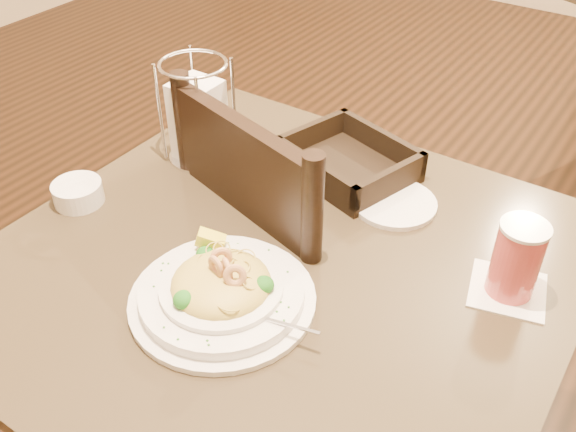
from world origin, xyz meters
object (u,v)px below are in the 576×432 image
Objects in this scene: dining_chair_near at (297,270)px; pasta_bowl at (222,290)px; bread_basket at (348,164)px; butter_ramekin at (78,193)px; main_table at (282,353)px; drink_glass at (516,260)px; side_plate at (394,203)px; napkin_caddy at (198,118)px.

dining_chair_near is 0.43m from pasta_bowl.
butter_ramekin is at bearing -135.31° from bread_basket.
bread_basket reaches higher than main_table.
drink_glass reaches higher than side_plate.
drink_glass reaches higher than main_table.
dining_chair_near is at bearing 9.95° from napkin_caddy.
dining_chair_near is 6.71× the size of drink_glass.
napkin_caddy reaches higher than main_table.
napkin_caddy reaches higher than butter_ramekin.
side_plate is (0.12, -0.04, -0.02)m from bread_basket.
drink_glass is at bearing 22.81° from main_table.
side_plate is at bearing 32.94° from butter_ramekin.
pasta_bowl is at bearing 119.11° from dining_chair_near.
side_plate is (-0.25, 0.10, -0.06)m from drink_glass.
bread_basket is 0.31m from napkin_caddy.
dining_chair_near is 0.39m from napkin_caddy.
drink_glass is 0.40m from bread_basket.
butter_ramekin is (-0.49, -0.31, 0.01)m from side_plate.
main_table is 3.28× the size of bread_basket.
side_plate reaches higher than main_table.
bread_basket is 1.32× the size of napkin_caddy.
main_table is 9.94× the size of butter_ramekin.
napkin_caddy is at bearing 25.22° from dining_chair_near.
pasta_bowl is at bearing -87.69° from bread_basket.
bread_basket is at bearing 92.31° from pasta_bowl.
main_table is 6.49× the size of drink_glass.
side_plate is at bearing -154.52° from dining_chair_near.
dining_chair_near is 0.53m from drink_glass.
butter_ramekin is at bearing 58.67° from dining_chair_near.
napkin_caddy is at bearing 151.48° from main_table.
bread_basket is (-0.04, 0.28, 0.25)m from main_table.
napkin_caddy is at bearing -157.39° from bread_basket.
drink_glass reaches higher than butter_ramekin.
napkin_caddy is 2.30× the size of butter_ramekin.
dining_chair_near reaches higher than main_table.
pasta_bowl is 0.42m from napkin_caddy.
butter_ramekin is at bearing -147.06° from side_plate.
main_table is 0.48m from butter_ramekin.
dining_chair_near is at bearing -130.11° from bread_basket.
drink_glass is at bearing -21.48° from bread_basket.
napkin_caddy is at bearing 177.29° from drink_glass.
main_table is at bearing -82.51° from bread_basket.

